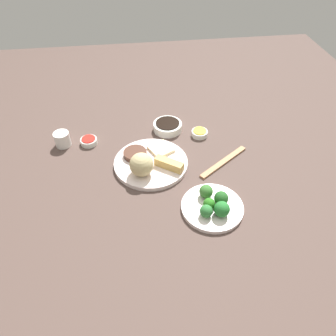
{
  "coord_description": "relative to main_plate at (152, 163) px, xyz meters",
  "views": [
    {
      "loc": [
        0.05,
        0.85,
        0.8
      ],
      "look_at": [
        -0.05,
        0.07,
        0.06
      ],
      "focal_mm": 34.28,
      "sensor_mm": 36.0,
      "label": 1
    }
  ],
  "objects": [
    {
      "name": "soy_sauce_bowl_liquid",
      "position": [
        -0.08,
        -0.2,
        0.03
      ],
      "size": [
        0.09,
        0.09,
        0.0
      ],
      "primitive_type": "cylinder",
      "color": "black",
      "rests_on": "soy_sauce_bowl"
    },
    {
      "name": "broccoli_floret_3",
      "position": [
        -0.18,
        0.26,
        0.03
      ],
      "size": [
        0.05,
        0.05,
        0.05
      ],
      "primitive_type": "sphere",
      "color": "#24722D",
      "rests_on": "broccoli_plate"
    },
    {
      "name": "spring_roll",
      "position": [
        -0.06,
        0.04,
        0.02
      ],
      "size": [
        0.1,
        0.08,
        0.03
      ],
      "primitive_type": "cube",
      "rotation": [
        0.0,
        0.0,
        2.52
      ],
      "color": "tan",
      "rests_on": "main_plate"
    },
    {
      "name": "stir_fry_heap",
      "position": [
        0.06,
        -0.04,
        0.02
      ],
      "size": [
        0.08,
        0.08,
        0.02
      ],
      "primitive_type": "cylinder",
      "color": "#492A1D",
      "rests_on": "main_plate"
    },
    {
      "name": "soy_sauce_bowl",
      "position": [
        -0.08,
        -0.2,
        0.01
      ],
      "size": [
        0.11,
        0.11,
        0.03
      ],
      "primitive_type": "cylinder",
      "color": "white",
      "rests_on": "tabletop"
    },
    {
      "name": "tabletop",
      "position": [
        0.0,
        -0.01,
        -0.02
      ],
      "size": [
        2.2,
        2.2,
        0.02
      ],
      "primitive_type": "cube",
      "color": "#4E3C36",
      "rests_on": "ground"
    },
    {
      "name": "broccoli_floret_1",
      "position": [
        -0.19,
        0.22,
        0.03
      ],
      "size": [
        0.04,
        0.04,
        0.04
      ],
      "primitive_type": "sphere",
      "color": "#225722",
      "rests_on": "broccoli_plate"
    },
    {
      "name": "broccoli_floret_2",
      "position": [
        -0.15,
        0.19,
        0.03
      ],
      "size": [
        0.04,
        0.04,
        0.04
      ],
      "primitive_type": "sphere",
      "color": "#376E2D",
      "rests_on": "broccoli_plate"
    },
    {
      "name": "broccoli_plate",
      "position": [
        -0.17,
        0.23,
        -0.0
      ],
      "size": [
        0.19,
        0.19,
        0.01
      ],
      "primitive_type": "cylinder",
      "color": "white",
      "rests_on": "tabletop"
    },
    {
      "name": "teacup",
      "position": [
        0.33,
        -0.16,
        0.02
      ],
      "size": [
        0.06,
        0.06,
        0.06
      ],
      "primitive_type": "cylinder",
      "color": "white",
      "rests_on": "tabletop"
    },
    {
      "name": "broccoli_floret_6",
      "position": [
        -0.14,
        0.26,
        0.03
      ],
      "size": [
        0.04,
        0.04,
        0.04
      ],
      "primitive_type": "sphere",
      "color": "#2D7033",
      "rests_on": "broccoli_plate"
    },
    {
      "name": "sauce_ramekin_sweet_and_sour",
      "position": [
        0.23,
        -0.15,
        0.0
      ],
      "size": [
        0.06,
        0.06,
        0.02
      ],
      "primitive_type": "cylinder",
      "color": "white",
      "rests_on": "tabletop"
    },
    {
      "name": "main_plate",
      "position": [
        0.0,
        0.0,
        0.0
      ],
      "size": [
        0.26,
        0.26,
        0.02
      ],
      "primitive_type": "cylinder",
      "color": "white",
      "rests_on": "tabletop"
    },
    {
      "name": "rice_scoop",
      "position": [
        0.04,
        0.06,
        0.05
      ],
      "size": [
        0.08,
        0.08,
        0.08
      ],
      "primitive_type": "sphere",
      "color": "tan",
      "rests_on": "main_plate"
    },
    {
      "name": "broccoli_floret_0",
      "position": [
        -0.15,
        0.23,
        0.02
      ],
      "size": [
        0.04,
        0.04,
        0.04
      ],
      "primitive_type": "sphere",
      "color": "#2A731E",
      "rests_on": "broccoli_plate"
    },
    {
      "name": "crab_rangoon_wonton",
      "position": [
        -0.04,
        -0.06,
        0.01
      ],
      "size": [
        0.1,
        0.1,
        0.01
      ],
      "primitive_type": "cube",
      "rotation": [
        0.0,
        0.0,
        0.46
      ],
      "color": "beige",
      "rests_on": "main_plate"
    },
    {
      "name": "sauce_ramekin_sweet_and_sour_liquid",
      "position": [
        0.23,
        -0.15,
        0.02
      ],
      "size": [
        0.05,
        0.05,
        0.0
      ],
      "primitive_type": "cylinder",
      "color": "red",
      "rests_on": "sauce_ramekin_sweet_and_sour"
    },
    {
      "name": "sauce_ramekin_hot_mustard_liquid",
      "position": [
        -0.2,
        -0.15,
        0.02
      ],
      "size": [
        0.05,
        0.05,
        0.0
      ],
      "primitive_type": "cylinder",
      "color": "yellow",
      "rests_on": "sauce_ramekin_hot_mustard"
    },
    {
      "name": "chopsticks_pair",
      "position": [
        -0.26,
        0.02,
        -0.0
      ],
      "size": [
        0.2,
        0.15,
        0.01
      ],
      "primitive_type": "cube",
      "rotation": [
        0.0,
        0.0,
        0.62
      ],
      "color": "#AD7B53",
      "rests_on": "tabletop"
    },
    {
      "name": "sauce_ramekin_hot_mustard",
      "position": [
        -0.2,
        -0.15,
        0.0
      ],
      "size": [
        0.06,
        0.06,
        0.02
      ],
      "primitive_type": "cylinder",
      "color": "white",
      "rests_on": "tabletop"
    }
  ]
}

